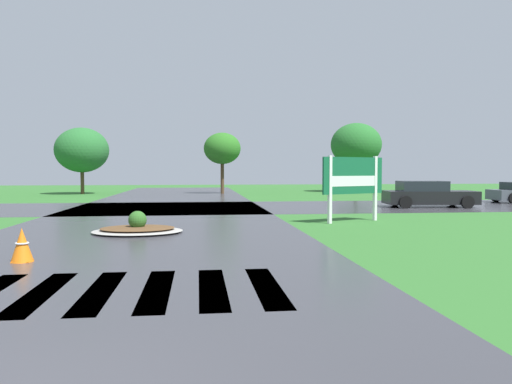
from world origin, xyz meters
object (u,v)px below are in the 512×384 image
Objects in this scene: median_island at (138,229)px; traffic_cone at (22,245)px; car_silver_hatch at (428,195)px; estate_billboard at (353,178)px.

median_island is 4.94m from traffic_cone.
median_island is 3.82× the size of traffic_cone.
median_island is 0.58× the size of car_silver_hatch.
estate_billboard is 11.78m from traffic_cone.
estate_billboard is 0.95× the size of median_island.
traffic_cone is at bearing 12.38° from estate_billboard.
traffic_cone is at bearing -132.85° from car_silver_hatch.
car_silver_hatch is (6.15, 6.59, -0.98)m from estate_billboard.
car_silver_hatch is at bearing 33.04° from median_island.
car_silver_hatch is 20.65m from traffic_cone.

